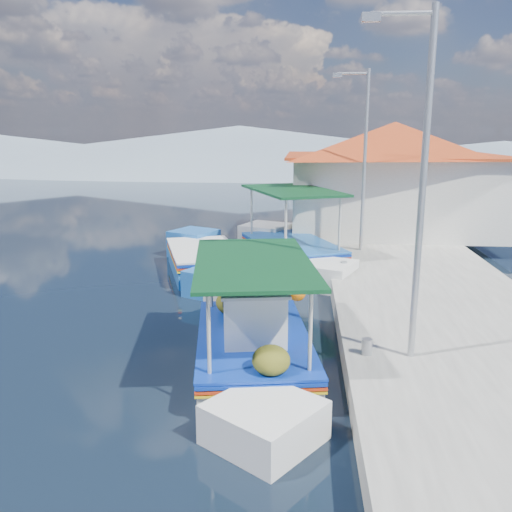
{
  "coord_description": "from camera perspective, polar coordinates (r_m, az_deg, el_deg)",
  "views": [
    {
      "loc": [
        2.58,
        -7.28,
        4.51
      ],
      "look_at": [
        1.36,
        6.35,
        1.3
      ],
      "focal_mm": 37.26,
      "sensor_mm": 36.0,
      "label": 1
    }
  ],
  "objects": [
    {
      "name": "ground",
      "position": [
        8.95,
        -12.99,
        -17.45
      ],
      "size": [
        160.0,
        160.0,
        0.0
      ],
      "primitive_type": "plane",
      "color": "black",
      "rests_on": "ground"
    },
    {
      "name": "quay",
      "position": [
        14.34,
        18.32,
        -4.77
      ],
      "size": [
        5.0,
        44.0,
        0.5
      ],
      "primitive_type": "cube",
      "color": "#B0ADA4",
      "rests_on": "ground"
    },
    {
      "name": "bollards",
      "position": [
        13.17,
        10.23,
        -4.06
      ],
      "size": [
        0.2,
        17.2,
        0.3
      ],
      "color": "#A5A8AD",
      "rests_on": "quay"
    },
    {
      "name": "main_caique",
      "position": [
        10.55,
        -0.21,
        -9.36
      ],
      "size": [
        2.86,
        7.2,
        2.4
      ],
      "rotation": [
        0.0,
        0.0,
        -0.16
      ],
      "color": "white",
      "rests_on": "ground"
    },
    {
      "name": "caique_green_canopy",
      "position": [
        18.39,
        3.98,
        0.37
      ],
      "size": [
        4.23,
        7.21,
        2.92
      ],
      "rotation": [
        0.0,
        0.0,
        -0.4
      ],
      "color": "white",
      "rests_on": "ground"
    },
    {
      "name": "caique_blue_hull",
      "position": [
        17.49,
        -5.5,
        -0.67
      ],
      "size": [
        3.49,
        6.62,
        1.24
      ],
      "rotation": [
        0.0,
        0.0,
        -0.33
      ],
      "color": "#1C5BAD",
      "rests_on": "ground"
    },
    {
      "name": "harbor_building",
      "position": [
        22.64,
        14.45,
        8.4
      ],
      "size": [
        10.49,
        10.49,
        4.4
      ],
      "color": "silver",
      "rests_on": "quay"
    },
    {
      "name": "lamp_post_near",
      "position": [
        9.5,
        17.02,
        8.66
      ],
      "size": [
        1.21,
        0.14,
        6.0
      ],
      "color": "#A5A8AD",
      "rests_on": "quay"
    },
    {
      "name": "lamp_post_far",
      "position": [
        18.4,
        11.33,
        10.9
      ],
      "size": [
        1.21,
        0.14,
        6.0
      ],
      "color": "#A5A8AD",
      "rests_on": "quay"
    },
    {
      "name": "mountain_ridge",
      "position": [
        63.45,
        8.84,
        10.83
      ],
      "size": [
        171.4,
        96.0,
        5.5
      ],
      "color": "gray",
      "rests_on": "ground"
    }
  ]
}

